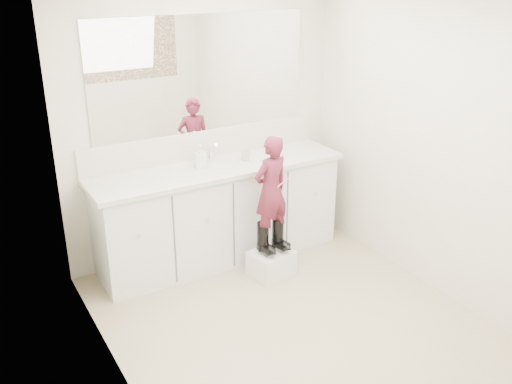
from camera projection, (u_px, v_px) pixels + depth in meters
floor at (294, 323)px, 4.32m from camera, size 3.00×3.00×0.00m
wall_back at (203, 124)px, 5.06m from camera, size 2.60×0.00×2.60m
wall_front at (479, 272)px, 2.66m from camera, size 2.60×0.00×2.60m
wall_left at (110, 215)px, 3.25m from camera, size 0.00×3.00×3.00m
wall_right at (435, 146)px, 4.47m from camera, size 0.00×3.00×3.00m
vanity_cabinet at (219, 214)px, 5.13m from camera, size 2.20×0.55×0.85m
countertop at (219, 168)px, 4.95m from camera, size 2.28×0.58×0.04m
backsplash at (205, 144)px, 5.12m from camera, size 2.28×0.03×0.25m
mirror at (202, 74)px, 4.88m from camera, size 2.00×0.02×1.00m
dot_panel at (492, 182)px, 2.50m from camera, size 2.00×0.01×1.20m
faucet at (210, 155)px, 5.06m from camera, size 0.08×0.08×0.10m
cup at (246, 156)px, 5.07m from camera, size 0.12×0.12×0.09m
soap_bottle at (201, 157)px, 4.87m from camera, size 0.11×0.11×0.20m
step_stool at (271, 263)px, 4.94m from camera, size 0.39×0.34×0.22m
boot_left at (263, 238)px, 4.83m from camera, size 0.14×0.21×0.29m
boot_right at (278, 234)px, 4.90m from camera, size 0.14×0.21×0.29m
toddler at (271, 190)px, 4.70m from camera, size 0.37×0.28×0.93m
toothbrush at (283, 182)px, 4.64m from camera, size 0.14×0.04×0.06m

